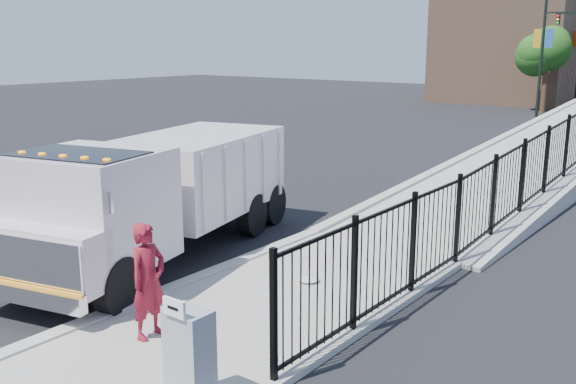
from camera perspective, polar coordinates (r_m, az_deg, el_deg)
The scene contains 13 objects.
ground at distance 12.52m, azimuth -8.32°, elevation -8.19°, with size 120.00×120.00×0.00m, color black.
sidewalk at distance 9.96m, azimuth -8.79°, elevation -13.65°, with size 3.55×12.00×0.12m, color #9E998E.
curb at distance 11.30m, azimuth -15.71°, elevation -10.53°, with size 0.30×12.00×0.16m, color #ADAAA3.
ramp at distance 25.30m, azimuth 22.34°, elevation 1.82°, with size 3.95×24.00×1.70m, color #9E998E.
iron_fence at distance 20.98m, azimuth 23.37°, elevation 2.09°, with size 0.10×28.00×1.80m, color black.
truck at distance 13.72m, azimuth -11.72°, elevation 0.14°, with size 4.27×8.17×2.67m.
worker at distance 9.98m, azimuth -12.32°, elevation -7.71°, with size 0.66×0.43×1.80m, color maroon.
utility_cabinet at distance 8.22m, azimuth -8.72°, elevation -14.37°, with size 0.55×0.40×1.25m, color gray.
arrow_sign at distance 7.77m, azimuth -10.09°, elevation -10.10°, with size 0.35×0.04×0.22m, color white.
debris at distance 12.22m, azimuth 1.87°, elevation -7.74°, with size 0.40×0.40×0.10m, color silver.
light_pole_0 at distance 42.82m, azimuth 22.09°, elevation 11.96°, with size 3.77×0.22×8.00m.
tree_0 at distance 46.09m, azimuth 22.08°, elevation 11.48°, with size 2.97×2.97×5.49m.
building at distance 54.92m, azimuth 19.31°, elevation 11.84°, with size 10.00×10.00×8.00m, color #8C664C.
Camera 1 is at (8.43, -8.08, 4.51)m, focal length 40.00 mm.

